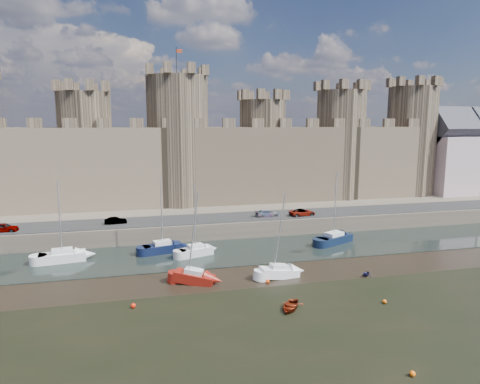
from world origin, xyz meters
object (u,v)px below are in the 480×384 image
Objects in this scene: sailboat_0 at (62,256)px; sailboat_1 at (163,247)px; car_0 at (3,228)px; sailboat_3 at (334,238)px; car_1 at (116,221)px; sailboat_2 at (196,250)px; car_2 at (267,213)px; sailboat_4 at (194,277)px; car_3 at (302,212)px; sailboat_5 at (279,271)px.

sailboat_1 is (12.50, 0.87, 0.01)m from sailboat_0.
sailboat_3 reaches higher than car_0.
car_1 is 14.79m from sailboat_2.
car_2 is 0.39× the size of sailboat_4.
car_1 is 0.31× the size of sailboat_3.
sailboat_0 is 16.71m from sailboat_2.
car_3 is 0.41× the size of sailboat_3.
car_1 is 0.32× the size of sailboat_4.
car_0 reaches higher than car_3.
sailboat_5 reaches higher than car_2.
car_3 is 23.69m from sailboat_1.
sailboat_5 is (-12.18, -11.17, -0.09)m from sailboat_3.
car_2 is 0.41× the size of sailboat_2.
sailboat_4 is at bearing 170.55° from sailboat_5.
sailboat_0 reaches higher than sailboat_2.
sailboat_4 is at bearing -90.61° from sailboat_1.
car_1 is at bearing 117.12° from sailboat_2.
car_0 is 0.39× the size of sailboat_5.
car_0 is 0.37× the size of sailboat_4.
sailboat_3 is (20.36, 1.20, 0.01)m from sailboat_2.
car_0 reaches higher than car_1.
car_2 is at bearing 7.98° from sailboat_0.
sailboat_1 is at bearing -102.89° from car_0.
car_0 is at bearing 145.37° from sailboat_3.
car_0 is 0.39× the size of sailboat_2.
sailboat_0 reaches higher than sailboat_1.
sailboat_4 reaches higher than car_0.
car_3 is at bearing 55.00° from sailboat_5.
sailboat_4 is (-1.42, -9.47, -0.04)m from sailboat_2.
sailboat_4 is at bearing -178.84° from sailboat_3.
sailboat_5 reaches higher than car_3.
car_3 is 0.41× the size of sailboat_0.
sailboat_3 reaches higher than sailboat_4.
sailboat_3 is 24.26m from sailboat_4.
sailboat_5 is (12.33, -12.37, -0.11)m from sailboat_1.
car_3 reaches higher than car_1.
car_3 reaches higher than car_2.
sailboat_3 reaches higher than sailboat_5.
car_1 is at bearing 115.51° from sailboat_1.
sailboat_3 is 16.53m from sailboat_5.
sailboat_2 is 0.94× the size of sailboat_3.
sailboat_3 reaches higher than sailboat_2.
sailboat_0 reaches higher than car_3.
car_2 is 5.67m from car_3.
sailboat_5 reaches higher than car_0.
sailboat_3 is 1.01× the size of sailboat_4.
sailboat_0 is 37.01m from sailboat_3.
car_1 is 0.33× the size of sailboat_2.
sailboat_5 is (24.83, -11.50, -0.10)m from sailboat_0.
sailboat_2 is 12.90m from sailboat_5.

